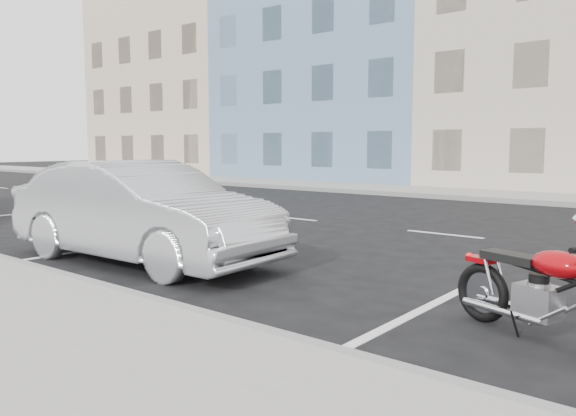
% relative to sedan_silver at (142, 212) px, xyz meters
% --- Properties ---
extents(ground, '(120.00, 120.00, 0.00)m').
position_rel_sedan_silver_xyz_m(ground, '(4.47, 5.48, -0.77)').
color(ground, black).
rests_on(ground, ground).
extents(sidewalk_far, '(80.00, 3.40, 0.15)m').
position_rel_sedan_silver_xyz_m(sidewalk_far, '(-0.53, 14.18, -0.70)').
color(sidewalk_far, gray).
rests_on(sidewalk_far, ground).
extents(curb_near, '(80.00, 0.12, 0.16)m').
position_rel_sedan_silver_xyz_m(curb_near, '(-0.53, -1.52, -0.69)').
color(curb_near, gray).
rests_on(curb_near, ground).
extents(curb_far, '(80.00, 0.12, 0.16)m').
position_rel_sedan_silver_xyz_m(curb_far, '(-0.53, 12.48, -0.69)').
color(curb_far, gray).
rests_on(curb_far, ground).
extents(bldg_far_west, '(12.00, 12.00, 12.00)m').
position_rel_sedan_silver_xyz_m(bldg_far_west, '(-21.53, 21.78, 5.23)').
color(bldg_far_west, '#C7B192').
rests_on(bldg_far_west, ground).
extents(bldg_blue, '(12.00, 12.00, 13.00)m').
position_rel_sedan_silver_xyz_m(bldg_blue, '(-9.53, 21.78, 5.73)').
color(bldg_blue, slate).
rests_on(bldg_blue, ground).
extents(sedan_silver, '(4.76, 1.86, 1.54)m').
position_rel_sedan_silver_xyz_m(sedan_silver, '(0.00, 0.00, 0.00)').
color(sedan_silver, '#A7AAAF').
rests_on(sedan_silver, ground).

